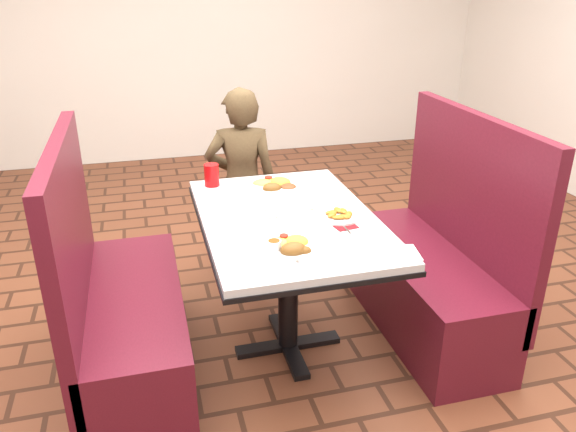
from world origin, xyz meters
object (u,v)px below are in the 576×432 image
at_px(booth_bench_left, 123,316).
at_px(red_tumbler, 212,175).
at_px(booth_bench_right, 432,273).
at_px(diner_person, 242,185).
at_px(dining_table, 288,234).
at_px(plantain_plate, 339,216).
at_px(far_dinner_plate, 275,183).
at_px(near_dinner_plate, 291,244).

distance_m(booth_bench_left, red_tumbler, 0.86).
relative_size(booth_bench_right, diner_person, 1.00).
relative_size(dining_table, plantain_plate, 6.11).
xyz_separation_m(dining_table, far_dinner_plate, (0.03, 0.38, 0.12)).
distance_m(booth_bench_left, far_dinner_plate, 1.02).
xyz_separation_m(dining_table, near_dinner_plate, (-0.08, -0.34, 0.12)).
bearing_deg(booth_bench_left, booth_bench_right, 0.00).
relative_size(booth_bench_left, diner_person, 1.00).
distance_m(dining_table, booth_bench_left, 0.86).
xyz_separation_m(booth_bench_left, booth_bench_right, (1.60, 0.00, 0.00)).
bearing_deg(booth_bench_left, plantain_plate, -4.76).
bearing_deg(dining_table, red_tumbler, 119.69).
xyz_separation_m(diner_person, plantain_plate, (0.29, -0.96, 0.16)).
distance_m(dining_table, booth_bench_right, 0.86).
distance_m(dining_table, plantain_plate, 0.26).
height_order(near_dinner_plate, red_tumbler, red_tumbler).
bearing_deg(booth_bench_right, booth_bench_left, 180.00).
bearing_deg(diner_person, plantain_plate, 117.08).
relative_size(booth_bench_right, far_dinner_plate, 4.16).
height_order(booth_bench_right, red_tumbler, booth_bench_right).
distance_m(far_dinner_plate, red_tumbler, 0.35).
xyz_separation_m(near_dinner_plate, far_dinner_plate, (0.11, 0.72, -0.00)).
relative_size(far_dinner_plate, red_tumbler, 2.42).
bearing_deg(diner_person, dining_table, 104.52).
distance_m(near_dinner_plate, far_dinner_plate, 0.73).
distance_m(diner_person, red_tumbler, 0.48).
bearing_deg(plantain_plate, booth_bench_right, 8.44).
bearing_deg(dining_table, booth_bench_left, 180.00).
distance_m(booth_bench_left, booth_bench_right, 1.60).
distance_m(booth_bench_left, plantain_plate, 1.11).
bearing_deg(near_dinner_plate, far_dinner_plate, 81.36).
bearing_deg(booth_bench_right, far_dinner_plate, 153.50).
height_order(near_dinner_plate, plantain_plate, near_dinner_plate).
height_order(booth_bench_right, diner_person, diner_person).
height_order(booth_bench_left, plantain_plate, booth_bench_left).
bearing_deg(dining_table, diner_person, 93.92).
height_order(dining_table, booth_bench_left, booth_bench_left).
height_order(booth_bench_left, far_dinner_plate, booth_bench_left).
xyz_separation_m(near_dinner_plate, red_tumbler, (-0.21, 0.85, 0.03)).
bearing_deg(booth_bench_left, far_dinner_plate, 24.70).
bearing_deg(red_tumbler, dining_table, -60.31).
bearing_deg(booth_bench_right, diner_person, 134.34).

